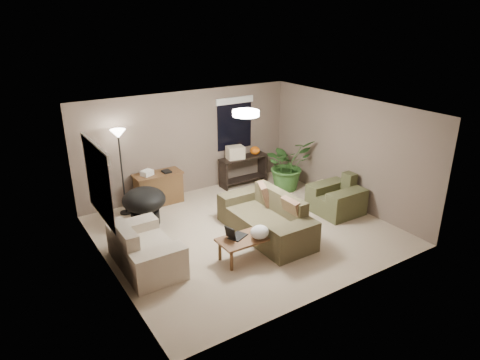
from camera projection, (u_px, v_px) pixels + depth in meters
room_shell at (246, 174)px, 8.32m from camera, size 5.50×5.50×5.50m
main_sofa at (267, 221)px, 8.54m from camera, size 0.95×2.20×0.85m
throw_pillows at (278, 202)px, 8.54m from camera, size 0.39×1.38×0.47m
loveseat at (144, 251)px, 7.44m from camera, size 0.90×1.60×0.85m
armchair at (336, 199)px, 9.51m from camera, size 0.95×1.00×0.85m
coffee_table at (246, 241)px, 7.66m from camera, size 1.00×0.55×0.42m
laptop at (235, 235)px, 7.61m from camera, size 0.42×0.34×0.24m
plastic_bag at (260, 232)px, 7.58m from camera, size 0.40×0.38×0.24m
desk at (159, 188)px, 9.90m from camera, size 1.10×0.50×0.75m
desk_papers at (151, 173)px, 9.66m from camera, size 0.70×0.30×0.12m
console_table at (244, 168)px, 11.00m from camera, size 1.30×0.40×0.75m
pumpkin at (255, 151)px, 11.02m from camera, size 0.32×0.32×0.21m
cardboard_box at (235, 152)px, 10.70m from camera, size 0.47×0.38×0.31m
papasan_chair at (144, 203)px, 8.90m from camera, size 0.91×0.91×0.80m
floor_lamp at (119, 144)px, 8.98m from camera, size 0.32×0.32×1.91m
ceiling_fixture at (246, 113)px, 7.88m from camera, size 0.50×0.50×0.10m
houseplant at (287, 170)px, 10.69m from camera, size 1.16×1.29×1.01m
cat_scratching_post at (322, 193)px, 10.08m from camera, size 0.32×0.32×0.50m
window_left at (96, 169)px, 6.98m from camera, size 0.05×1.56×1.33m
window_back at (235, 115)px, 10.72m from camera, size 1.06×0.05×1.33m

